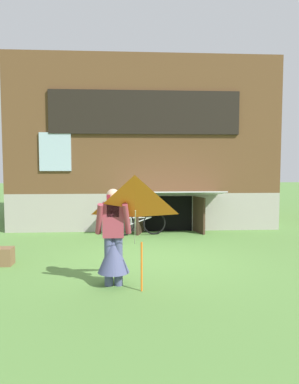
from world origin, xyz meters
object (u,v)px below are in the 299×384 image
(wooden_crate, at_px, (3,256))
(bicycle_silver, at_px, (139,223))
(kite, at_px, (135,207))
(person, at_px, (113,245))

(wooden_crate, bearing_deg, bicycle_silver, 45.55)
(kite, distance_m, wooden_crate, 3.42)
(kite, bearing_deg, person, 121.23)
(bicycle_silver, bearing_deg, person, -105.13)
(person, xyz_separation_m, kite, (0.34, -0.56, 0.70))
(kite, relative_size, wooden_crate, 4.62)
(person, distance_m, wooden_crate, 2.66)
(kite, bearing_deg, wooden_crate, 143.29)
(person, xyz_separation_m, wooden_crate, (-2.23, 1.36, -0.50))
(bicycle_silver, distance_m, wooden_crate, 3.98)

